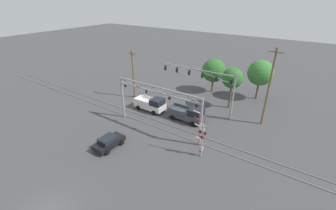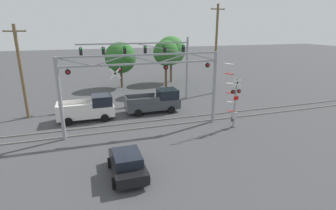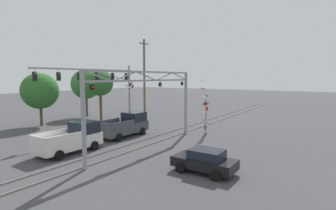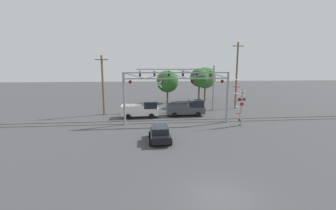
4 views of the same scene
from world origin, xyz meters
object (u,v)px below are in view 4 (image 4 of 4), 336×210
Objects in this scene: pickup_truck_following at (142,110)px; utility_pole_left at (103,85)px; background_tree_beyond_span at (205,78)px; sedan_waiting at (160,134)px; utility_pole_right at (237,75)px; crossing_gantry at (177,89)px; traffic_signal_span at (191,78)px; background_tree_far_right_verge at (167,81)px; pickup_truck_lead at (187,108)px; crossing_signal_mast at (241,108)px; background_tree_far_left_verge at (199,78)px.

pickup_truck_following is 0.59× the size of utility_pole_left.
sedan_waiting is at bearing -114.02° from background_tree_beyond_span.
sedan_waiting is 21.53m from utility_pole_right.
sedan_waiting is at bearing -111.32° from crossing_gantry.
traffic_signal_span is 8.64m from background_tree_far_right_verge.
pickup_truck_lead is 11.81m from sedan_waiting.
crossing_gantry is at bearing -43.49° from pickup_truck_following.
crossing_signal_mast is 0.83× the size of background_tree_far_left_verge.
pickup_truck_following is at bearing 136.51° from crossing_gantry.
crossing_gantry is 1.51× the size of utility_pole_left.
utility_pole_right is 1.57× the size of background_tree_beyond_span.
sedan_waiting is (-2.51, -6.44, -3.45)m from crossing_gantry.
sedan_waiting is (-5.91, -14.76, -4.39)m from traffic_signal_span.
utility_pole_right is 1.62× the size of background_tree_far_left_verge.
utility_pole_left is at bearing 171.17° from pickup_truck_lead.
background_tree_far_left_verge is at bearing 19.74° from utility_pole_left.
pickup_truck_following is 10.59m from sedan_waiting.
traffic_signal_span is at bearing -70.45° from background_tree_far_right_verge.
pickup_truck_lead is 0.78× the size of background_tree_beyond_span.
utility_pole_right is (15.48, 5.39, 4.50)m from pickup_truck_following.
background_tree_far_right_verge is (-7.75, -1.39, -0.60)m from background_tree_beyond_span.
crossing_signal_mast reaches higher than sedan_waiting.
utility_pole_left is 21.25m from utility_pole_right.
background_tree_far_left_verge is 6.92m from background_tree_far_right_verge.
background_tree_far_left_verge is (15.30, 5.49, 0.64)m from utility_pole_left.
crossing_signal_mast is 1.03× the size of pickup_truck_lead.
background_tree_far_right_verge is (-5.04, 4.66, -0.88)m from background_tree_far_left_verge.
pickup_truck_lead is at bearing -151.29° from utility_pole_right.
utility_pole_right is at bearing 28.71° from pickup_truck_lead.
utility_pole_right is 6.18m from background_tree_far_left_verge.
crossing_gantry is 1.86× the size of background_tree_beyond_span.
crossing_signal_mast is 19.46m from background_tree_far_right_verge.
utility_pole_left is 1.27× the size of background_tree_far_left_verge.
pickup_truck_following is at bearing -150.52° from traffic_signal_span.
pickup_truck_following is at bearing -132.21° from background_tree_beyond_span.
pickup_truck_following is (-7.62, -4.31, -4.09)m from traffic_signal_span.
crossing_signal_mast is 1.11× the size of pickup_truck_following.
pickup_truck_following is (-6.38, -0.40, -0.00)m from pickup_truck_lead.
crossing_gantry is 11.57m from utility_pole_left.
background_tree_far_left_verge is at bearing 157.55° from utility_pole_right.
utility_pole_left is (-16.98, 8.00, 2.27)m from crossing_signal_mast.
utility_pole_left is (-5.51, 2.25, 3.33)m from pickup_truck_following.
traffic_signal_span is at bearing -172.19° from utility_pole_right.
utility_pole_right reaches higher than traffic_signal_span.
crossing_gantry reaches higher than pickup_truck_lead.
pickup_truck_lead reaches higher than sedan_waiting.
background_tree_far_left_verge is at bearing 65.03° from pickup_truck_lead.
background_tree_beyond_span is (10.80, 24.23, 3.99)m from sedan_waiting.
pickup_truck_lead is 12.48m from utility_pole_left.
crossing_gantry is at bearing -114.97° from background_tree_beyond_span.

